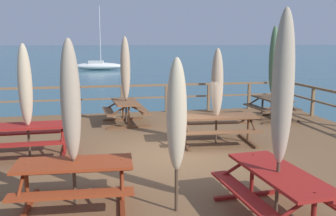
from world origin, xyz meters
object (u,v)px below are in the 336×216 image
at_px(sailboat_distant, 98,66).
at_px(patio_umbrella_short_front, 25,86).
at_px(patio_umbrella_tall_back_right, 274,60).
at_px(picnic_table_mid_right, 279,184).
at_px(lamp_post_hooked, 282,57).
at_px(picnic_table_back_right, 26,133).
at_px(picnic_table_front_left, 217,123).
at_px(patio_umbrella_tall_front, 217,84).
at_px(picnic_table_front_right, 126,108).
at_px(patio_umbrella_tall_mid_left, 177,116).
at_px(patio_umbrella_tall_mid_right, 283,89).
at_px(patio_umbrella_short_mid, 125,69).
at_px(picnic_table_mid_centre, 75,174).
at_px(patio_umbrella_tall_back_left, 71,101).
at_px(picnic_table_back_left, 272,104).

bearing_deg(sailboat_distant, patio_umbrella_short_front, -93.15).
relative_size(patio_umbrella_tall_back_right, patio_umbrella_short_front, 1.21).
relative_size(picnic_table_mid_right, lamp_post_hooked, 0.67).
bearing_deg(picnic_table_mid_right, patio_umbrella_short_front, 136.81).
bearing_deg(picnic_table_back_right, picnic_table_front_left, 2.40).
relative_size(patio_umbrella_tall_front, sailboat_distant, 0.33).
relative_size(patio_umbrella_tall_back_right, lamp_post_hooked, 1.01).
height_order(picnic_table_front_right, patio_umbrella_tall_mid_left, patio_umbrella_tall_mid_left).
distance_m(picnic_table_back_right, picnic_table_mid_right, 5.99).
relative_size(picnic_table_front_right, patio_umbrella_tall_mid_left, 0.69).
distance_m(patio_umbrella_tall_front, patio_umbrella_tall_mid_right, 4.38).
distance_m(picnic_table_front_left, patio_umbrella_tall_mid_right, 4.58).
bearing_deg(patio_umbrella_short_mid, picnic_table_back_right, -130.45).
xyz_separation_m(picnic_table_mid_right, patio_umbrella_short_front, (-4.31, 4.04, 1.14)).
xyz_separation_m(picnic_table_front_left, picnic_table_mid_right, (-0.46, -4.30, -0.00)).
xyz_separation_m(picnic_table_mid_centre, patio_umbrella_tall_back_right, (6.44, 5.84, 1.50)).
height_order(picnic_table_mid_centre, patio_umbrella_tall_front, patio_umbrella_tall_front).
height_order(picnic_table_front_right, patio_umbrella_tall_front, patio_umbrella_tall_front).
distance_m(picnic_table_front_right, patio_umbrella_tall_back_left, 6.30).
relative_size(patio_umbrella_tall_front, lamp_post_hooked, 0.80).
relative_size(picnic_table_mid_right, patio_umbrella_tall_mid_right, 0.67).
height_order(picnic_table_front_right, patio_umbrella_tall_mid_right, patio_umbrella_tall_mid_right).
xyz_separation_m(patio_umbrella_tall_mid_right, sailboat_distant, (-2.19, 41.94, -2.35)).
bearing_deg(picnic_table_back_right, sailboat_distant, 86.75).
bearing_deg(picnic_table_mid_right, patio_umbrella_tall_mid_right, -157.46).
xyz_separation_m(picnic_table_front_left, picnic_table_back_left, (2.88, 2.58, -0.01)).
height_order(picnic_table_back_left, patio_umbrella_short_mid, patio_umbrella_short_mid).
bearing_deg(patio_umbrella_short_front, patio_umbrella_short_mid, 50.75).
height_order(picnic_table_back_left, patio_umbrella_tall_back_right, patio_umbrella_tall_back_right).
height_order(patio_umbrella_tall_mid_right, sailboat_distant, sailboat_distant).
height_order(picnic_table_front_left, patio_umbrella_short_mid, patio_umbrella_short_mid).
distance_m(picnic_table_back_right, patio_umbrella_tall_mid_right, 6.15).
distance_m(picnic_table_back_right, patio_umbrella_tall_front, 4.93).
bearing_deg(patio_umbrella_short_mid, lamp_post_hooked, 10.36).
xyz_separation_m(picnic_table_mid_centre, picnic_table_front_right, (1.36, 6.09, -0.01)).
distance_m(picnic_table_mid_centre, patio_umbrella_short_front, 3.41).
distance_m(patio_umbrella_tall_mid_right, patio_umbrella_tall_mid_left, 1.63).
bearing_deg(patio_umbrella_tall_front, patio_umbrella_tall_back_right, 41.68).
bearing_deg(patio_umbrella_short_front, sailboat_distant, 86.85).
xyz_separation_m(picnic_table_back_left, patio_umbrella_tall_back_right, (-0.00, 0.02, 1.51)).
bearing_deg(patio_umbrella_short_front, patio_umbrella_tall_back_right, 20.51).
xyz_separation_m(picnic_table_front_left, patio_umbrella_tall_mid_right, (-0.49, -4.31, 1.47)).
height_order(picnic_table_back_left, picnic_table_back_right, same).
relative_size(picnic_table_front_right, picnic_table_back_right, 0.82).
bearing_deg(patio_umbrella_tall_mid_right, patio_umbrella_tall_mid_left, 158.97).
relative_size(patio_umbrella_tall_back_right, sailboat_distant, 0.42).
relative_size(picnic_table_mid_centre, picnic_table_back_right, 0.95).
bearing_deg(picnic_table_mid_centre, patio_umbrella_tall_back_right, 42.21).
bearing_deg(picnic_table_back_right, patio_umbrella_tall_back_left, -67.08).
distance_m(picnic_table_mid_centre, patio_umbrella_tall_back_right, 8.82).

